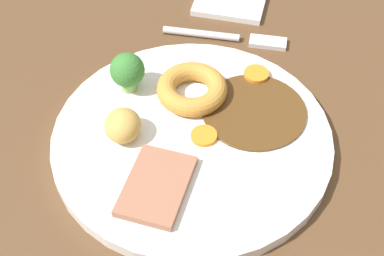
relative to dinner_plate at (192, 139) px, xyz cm
name	(u,v)px	position (x,y,z in cm)	size (l,w,h in cm)	color
dining_table	(206,144)	(-1.70, 1.25, -2.50)	(120.00, 84.00, 3.60)	brown
dinner_plate	(192,139)	(0.00, 0.00, 0.00)	(28.57, 28.57, 1.40)	white
gravy_pool	(254,111)	(-4.14, 5.96, 0.85)	(10.99, 10.99, 0.30)	#563819
meat_slice_main	(157,186)	(7.12, -2.20, 1.10)	(8.29, 5.60, 0.80)	#9E664C
yorkshire_pudding	(192,89)	(-5.49, -0.90, 1.73)	(7.59, 7.59, 2.06)	#C68938
roast_potato_left	(123,125)	(1.25, -6.77, 2.25)	(4.01, 3.68, 3.11)	tan
carrot_coin_front	(256,75)	(-9.54, 5.69, 1.05)	(2.80, 2.80, 0.69)	orange
carrot_coin_back	(206,136)	(0.16, 1.41, 0.92)	(2.70, 2.70, 0.43)	orange
broccoli_floret	(127,71)	(-5.52, -7.84, 3.25)	(3.74, 3.74, 4.58)	#8CB766
fork	(228,37)	(-17.19, 1.75, -0.31)	(2.08, 15.27, 0.90)	silver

